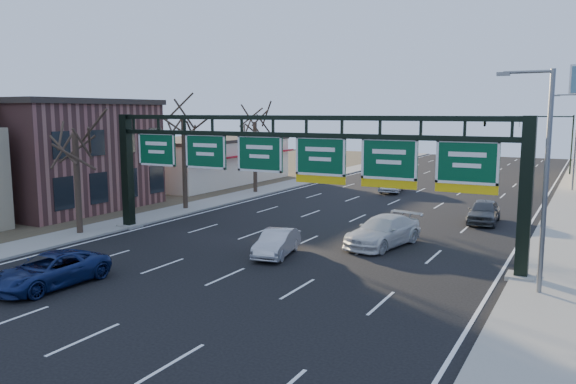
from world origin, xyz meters
The scene contains 19 objects.
ground centered at (0.00, 0.00, 0.00)m, with size 160.00×160.00×0.00m, color black.
sidewalk_left centered at (-12.80, 20.00, 0.06)m, with size 3.00×120.00×0.12m, color gray.
sidewalk_right centered at (12.80, 20.00, 0.06)m, with size 3.00×120.00×0.12m, color gray.
dirt_strip_left centered at (-25.00, 20.00, 0.03)m, with size 21.00×120.00×0.06m, color #473D2B.
lane_markings centered at (0.00, 20.00, 0.01)m, with size 21.60×120.00×0.01m, color white.
sign_gantry centered at (0.16, 8.00, 4.63)m, with size 24.60×1.20×7.20m.
brick_block centered at (-21.50, 11.00, 4.16)m, with size 10.40×12.40×8.30m.
cream_strip centered at (-21.48, 29.00, 2.36)m, with size 10.90×18.40×4.70m.
tree_gantry centered at (-12.80, 5.00, 7.11)m, with size 3.60×3.60×8.48m.
tree_mid centered at (-12.80, 15.00, 7.85)m, with size 3.60×3.60×9.24m.
tree_far centered at (-12.80, 25.00, 7.48)m, with size 3.60×3.60×8.86m.
streetlight_near centered at (12.47, 6.00, 5.08)m, with size 2.15×0.22×9.00m.
streetlight_far centered at (12.47, 40.00, 5.08)m, with size 2.15×0.22×9.00m.
traffic_signal_mast centered at (5.69, 55.00, 5.50)m, with size 10.16×0.54×7.00m.
car_blue_suv centered at (-5.72, -2.72, 0.70)m, with size 2.34×5.07×1.41m, color navy.
car_silver_sedan centered at (0.16, 6.36, 0.67)m, with size 1.42×4.07×1.34m, color #A9A9AE.
car_white_wagon centered at (4.24, 11.07, 0.82)m, with size 2.29×5.63×1.63m, color silver.
car_grey_far centered at (7.99, 20.47, 0.78)m, with size 1.84×4.57×1.56m, color #444649.
car_silver_distant centered at (-2.12, 31.77, 0.84)m, with size 1.78×5.09×1.68m, color silver.
Camera 1 is at (14.21, -18.09, 7.36)m, focal length 35.00 mm.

